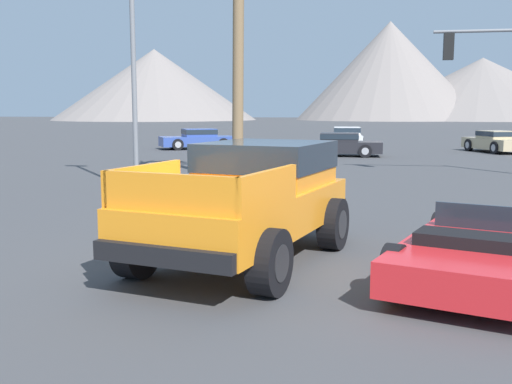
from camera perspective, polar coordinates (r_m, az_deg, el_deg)
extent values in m
plane|color=#424244|center=(9.17, -2.34, -7.05)|extent=(320.00, 320.00, 0.00)
cube|color=orange|center=(9.23, -1.17, -1.82)|extent=(2.93, 4.84, 0.62)
cube|color=orange|center=(9.96, 1.02, 2.75)|extent=(2.21, 2.34, 0.71)
cube|color=#1E2833|center=(9.95, 1.02, 3.48)|extent=(2.26, 2.39, 0.45)
cube|color=orange|center=(8.52, -10.57, 0.97)|extent=(0.48, 1.78, 0.48)
cube|color=orange|center=(7.62, 1.23, 0.30)|extent=(0.48, 1.78, 0.48)
cube|color=orange|center=(7.29, -8.27, -0.13)|extent=(1.86, 0.50, 0.48)
cube|color=black|center=(11.36, 3.76, -0.96)|extent=(1.92, 0.59, 0.24)
cube|color=black|center=(7.29, -8.91, -6.07)|extent=(1.92, 0.59, 0.24)
cylinder|color=black|center=(10.97, -2.89, -2.22)|extent=(0.51, 0.93, 0.87)
cylinder|color=#232326|center=(10.97, -2.89, -2.22)|extent=(0.44, 0.55, 0.48)
cylinder|color=black|center=(10.23, 7.35, -3.02)|extent=(0.51, 0.93, 0.87)
cylinder|color=#232326|center=(10.23, 7.35, -3.02)|extent=(0.44, 0.55, 0.48)
cylinder|color=black|center=(8.61, -11.33, -5.18)|extent=(0.51, 0.93, 0.87)
cylinder|color=#232326|center=(8.61, -11.33, -5.18)|extent=(0.44, 0.55, 0.48)
cylinder|color=black|center=(7.65, 1.32, -6.69)|extent=(0.51, 0.93, 0.87)
cylinder|color=#232326|center=(7.65, 1.32, -6.69)|extent=(0.44, 0.55, 0.48)
cube|color=red|center=(8.91, 20.88, -5.32)|extent=(3.09, 4.62, 0.44)
cube|color=#1E2833|center=(9.29, 21.44, -2.30)|extent=(1.50, 0.55, 0.36)
cube|color=black|center=(8.13, 20.20, -4.37)|extent=(1.58, 1.03, 0.16)
cylinder|color=black|center=(10.35, 17.13, -3.74)|extent=(0.42, 0.71, 0.68)
cylinder|color=#9E9EA3|center=(10.35, 17.13, -3.74)|extent=(0.34, 0.43, 0.37)
cylinder|color=black|center=(7.85, 12.97, -7.26)|extent=(0.42, 0.71, 0.68)
cylinder|color=#9E9EA3|center=(7.85, 12.97, -7.26)|extent=(0.34, 0.43, 0.37)
cube|color=white|center=(37.27, 8.63, 4.95)|extent=(2.06, 4.26, 0.62)
cube|color=white|center=(37.15, 8.65, 5.78)|extent=(1.67, 1.85, 0.47)
cube|color=#1E2833|center=(37.14, 8.65, 5.87)|extent=(1.71, 1.89, 0.28)
cylinder|color=black|center=(38.55, 7.30, 4.84)|extent=(0.27, 0.69, 0.68)
cylinder|color=#9E9EA3|center=(38.55, 7.30, 4.84)|extent=(0.26, 0.39, 0.37)
cylinder|color=black|center=(38.60, 9.81, 4.79)|extent=(0.27, 0.69, 0.68)
cylinder|color=#9E9EA3|center=(38.60, 9.81, 4.79)|extent=(0.26, 0.39, 0.37)
cylinder|color=black|center=(35.98, 7.34, 4.62)|extent=(0.27, 0.69, 0.68)
cylinder|color=#9E9EA3|center=(35.98, 7.34, 4.62)|extent=(0.26, 0.39, 0.37)
cylinder|color=black|center=(36.04, 10.03, 4.57)|extent=(0.27, 0.69, 0.68)
cylinder|color=#9E9EA3|center=(36.04, 10.03, 4.57)|extent=(0.26, 0.39, 0.37)
cube|color=tan|center=(35.50, 21.87, 4.30)|extent=(3.20, 4.43, 0.58)
cube|color=tan|center=(35.39, 22.00, 5.09)|extent=(2.10, 2.18, 0.42)
cube|color=#1E2833|center=(35.39, 22.00, 5.17)|extent=(2.15, 2.22, 0.25)
cylinder|color=black|center=(36.11, 19.62, 4.24)|extent=(0.46, 0.71, 0.68)
cylinder|color=#9E9EA3|center=(36.11, 19.62, 4.24)|extent=(0.36, 0.43, 0.37)
cylinder|color=black|center=(37.03, 21.89, 4.21)|extent=(0.46, 0.71, 0.68)
cylinder|color=#9E9EA3|center=(37.03, 21.89, 4.21)|extent=(0.36, 0.43, 0.37)
cylinder|color=black|center=(33.99, 21.82, 3.93)|extent=(0.46, 0.71, 0.68)
cylinder|color=#9E9EA3|center=(33.99, 21.82, 3.93)|extent=(0.36, 0.43, 0.37)
cube|color=#232328|center=(30.63, 7.74, 4.28)|extent=(4.51, 1.94, 0.56)
cube|color=#232328|center=(30.60, 7.96, 5.19)|extent=(1.92, 1.64, 0.42)
cube|color=#1E2833|center=(30.60, 7.97, 5.29)|extent=(1.96, 1.67, 0.25)
cylinder|color=black|center=(29.84, 5.05, 3.96)|extent=(0.66, 0.24, 0.65)
cylinder|color=#9E9EA3|center=(29.84, 5.05, 3.96)|extent=(0.36, 0.25, 0.36)
cylinder|color=black|center=(31.55, 5.26, 4.17)|extent=(0.66, 0.24, 0.65)
cylinder|color=#9E9EA3|center=(31.55, 5.26, 4.17)|extent=(0.36, 0.25, 0.36)
cylinder|color=black|center=(29.79, 10.36, 3.85)|extent=(0.66, 0.24, 0.65)
cylinder|color=#9E9EA3|center=(29.79, 10.36, 3.85)|extent=(0.36, 0.25, 0.36)
cylinder|color=black|center=(31.50, 10.28, 4.07)|extent=(0.66, 0.24, 0.65)
cylinder|color=#9E9EA3|center=(31.50, 10.28, 4.07)|extent=(0.36, 0.25, 0.36)
cube|color=#334C9E|center=(35.96, -5.59, 4.84)|extent=(4.71, 3.72, 0.56)
cube|color=#334C9E|center=(35.96, -5.43, 5.66)|extent=(2.39, 2.29, 0.45)
cube|color=#1E2833|center=(35.95, -5.43, 5.74)|extent=(2.44, 2.34, 0.27)
cylinder|color=black|center=(34.83, -7.46, 4.50)|extent=(0.69, 0.52, 0.66)
cylinder|color=#9E9EA3|center=(34.83, -7.46, 4.50)|extent=(0.43, 0.38, 0.37)
cylinder|color=black|center=(36.55, -7.98, 4.65)|extent=(0.69, 0.52, 0.66)
cylinder|color=#9E9EA3|center=(36.55, -7.98, 4.65)|extent=(0.43, 0.38, 0.37)
cylinder|color=black|center=(35.44, -3.13, 4.61)|extent=(0.69, 0.52, 0.66)
cylinder|color=#9E9EA3|center=(35.44, -3.13, 4.61)|extent=(0.43, 0.38, 0.37)
cylinder|color=black|center=(37.13, -3.83, 4.76)|extent=(0.69, 0.52, 0.66)
cylinder|color=#9E9EA3|center=(37.13, -3.83, 4.76)|extent=(0.43, 0.38, 0.37)
cylinder|color=slate|center=(22.47, 22.23, 14.05)|extent=(4.34, 0.11, 0.11)
cube|color=black|center=(22.16, 17.87, 13.05)|extent=(0.34, 0.26, 0.90)
sphere|color=red|center=(22.34, 17.85, 13.70)|extent=(0.20, 0.20, 0.20)
sphere|color=orange|center=(22.31, 17.82, 13.01)|extent=(0.20, 0.20, 0.20)
sphere|color=green|center=(22.29, 17.79, 12.32)|extent=(0.20, 0.20, 0.20)
cylinder|color=slate|center=(17.45, -11.66, 14.35)|extent=(0.14, 0.14, 8.74)
cylinder|color=brown|center=(19.85, -1.71, 12.65)|extent=(0.36, 0.71, 8.02)
cone|color=gray|center=(136.00, 12.56, 11.19)|extent=(40.46, 40.46, 21.15)
cone|color=gray|center=(145.18, 20.69, 9.18)|extent=(54.03, 54.03, 13.69)
cone|color=gray|center=(134.90, -9.62, 10.05)|extent=(44.42, 44.42, 15.28)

